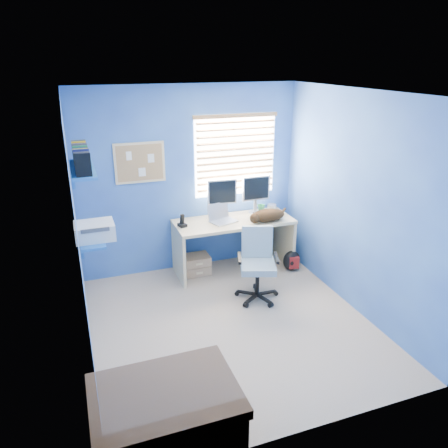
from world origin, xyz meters
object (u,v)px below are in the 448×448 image
object	(u,v)px
desk	(234,245)
cat	(268,215)
laptop	(223,214)
office_chair	(257,273)
tower_pc	(256,249)

from	to	relation	value
desk	cat	distance (m)	0.65
laptop	cat	size ratio (longest dim) A/B	0.70
cat	office_chair	xyz separation A→B (m)	(-0.42, -0.61, -0.50)
laptop	tower_pc	bearing A→B (deg)	-6.57
desk	laptop	world-z (taller)	laptop
desk	office_chair	world-z (taller)	office_chair
desk	tower_pc	distance (m)	0.41
desk	cat	bearing A→B (deg)	-23.62
desk	tower_pc	size ratio (longest dim) A/B	3.56
laptop	cat	xyz separation A→B (m)	(0.58, -0.17, -0.03)
office_chair	cat	bearing A→B (deg)	55.73
tower_pc	office_chair	world-z (taller)	office_chair
tower_pc	office_chair	xyz separation A→B (m)	(-0.37, -0.89, 0.10)
cat	tower_pc	xyz separation A→B (m)	(-0.05, 0.27, -0.60)
desk	office_chair	distance (m)	0.80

